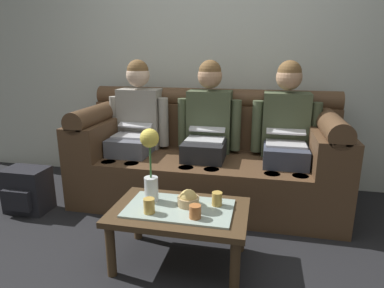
# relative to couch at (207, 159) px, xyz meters

# --- Properties ---
(ground_plane) EXTENTS (14.00, 14.00, 0.00)m
(ground_plane) POSITION_rel_couch_xyz_m (0.00, -1.17, -0.37)
(ground_plane) COLOR black
(back_wall_patterned) EXTENTS (6.00, 0.12, 2.90)m
(back_wall_patterned) POSITION_rel_couch_xyz_m (0.00, 0.53, 1.08)
(back_wall_patterned) COLOR silver
(back_wall_patterned) RESTS_ON ground_plane
(couch) EXTENTS (2.23, 0.88, 0.96)m
(couch) POSITION_rel_couch_xyz_m (0.00, 0.00, 0.00)
(couch) COLOR #513823
(couch) RESTS_ON ground_plane
(person_left) EXTENTS (0.56, 0.67, 1.22)m
(person_left) POSITION_rel_couch_xyz_m (-0.65, -0.00, 0.29)
(person_left) COLOR #595B66
(person_left) RESTS_ON ground_plane
(person_middle) EXTENTS (0.56, 0.67, 1.22)m
(person_middle) POSITION_rel_couch_xyz_m (0.00, -0.00, 0.29)
(person_middle) COLOR #232326
(person_middle) RESTS_ON ground_plane
(person_right) EXTENTS (0.56, 0.67, 1.22)m
(person_right) POSITION_rel_couch_xyz_m (0.65, -0.00, 0.29)
(person_right) COLOR #383D4C
(person_right) RESTS_ON ground_plane
(coffee_table) EXTENTS (0.82, 0.52, 0.38)m
(coffee_table) POSITION_rel_couch_xyz_m (0.00, -0.98, -0.06)
(coffee_table) COLOR #47331E
(coffee_table) RESTS_ON ground_plane
(flower_vase) EXTENTS (0.12, 0.12, 0.47)m
(flower_vase) POSITION_rel_couch_xyz_m (-0.19, -0.93, 0.27)
(flower_vase) COLOR silver
(flower_vase) RESTS_ON coffee_table
(snack_bowl) EXTENTS (0.13, 0.13, 0.11)m
(snack_bowl) POSITION_rel_couch_xyz_m (0.05, -0.94, 0.04)
(snack_bowl) COLOR tan
(snack_bowl) RESTS_ON coffee_table
(cup_near_left) EXTENTS (0.06, 0.06, 0.08)m
(cup_near_left) POSITION_rel_couch_xyz_m (0.22, -0.90, 0.05)
(cup_near_left) COLOR gold
(cup_near_left) RESTS_ON coffee_table
(cup_near_right) EXTENTS (0.07, 0.07, 0.09)m
(cup_near_right) POSITION_rel_couch_xyz_m (-0.15, -1.09, 0.05)
(cup_near_right) COLOR gold
(cup_near_right) RESTS_ON coffee_table
(cup_far_center) EXTENTS (0.07, 0.07, 0.08)m
(cup_far_center) POSITION_rel_couch_xyz_m (0.12, -1.09, 0.04)
(cup_far_center) COLOR #B26633
(cup_far_center) RESTS_ON coffee_table
(backpack_left) EXTENTS (0.35, 0.28, 0.37)m
(backpack_left) POSITION_rel_couch_xyz_m (-1.41, -0.57, -0.19)
(backpack_left) COLOR black
(backpack_left) RESTS_ON ground_plane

